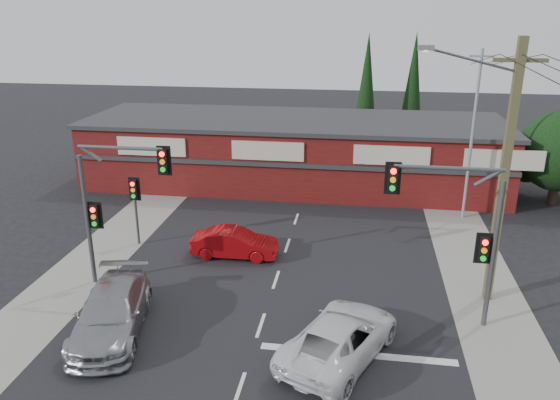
# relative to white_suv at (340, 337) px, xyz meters

# --- Properties ---
(ground) EXTENTS (120.00, 120.00, 0.00)m
(ground) POSITION_rel_white_suv_xyz_m (-2.91, 1.66, -0.73)
(ground) COLOR black
(ground) RESTS_ON ground
(road_strip) EXTENTS (14.00, 70.00, 0.01)m
(road_strip) POSITION_rel_white_suv_xyz_m (-2.91, 6.66, -0.72)
(road_strip) COLOR black
(road_strip) RESTS_ON ground
(verge_left) EXTENTS (3.00, 70.00, 0.02)m
(verge_left) POSITION_rel_white_suv_xyz_m (-11.41, 6.66, -0.72)
(verge_left) COLOR gray
(verge_left) RESTS_ON ground
(verge_right) EXTENTS (3.00, 70.00, 0.02)m
(verge_right) POSITION_rel_white_suv_xyz_m (5.59, 6.66, -0.72)
(verge_right) COLOR gray
(verge_right) RESTS_ON ground
(stop_line) EXTENTS (6.50, 0.35, 0.01)m
(stop_line) POSITION_rel_white_suv_xyz_m (0.59, 0.16, -0.71)
(stop_line) COLOR silver
(stop_line) RESTS_ON ground
(white_suv) EXTENTS (4.35, 5.78, 1.46)m
(white_suv) POSITION_rel_white_suv_xyz_m (0.00, 0.00, 0.00)
(white_suv) COLOR silver
(white_suv) RESTS_ON ground
(silver_suv) EXTENTS (3.35, 5.81, 1.59)m
(silver_suv) POSITION_rel_white_suv_xyz_m (-8.02, 0.23, 0.06)
(silver_suv) COLOR #999B9E
(silver_suv) RESTS_ON ground
(red_sedan) EXTENTS (3.99, 1.42, 1.31)m
(red_sedan) POSITION_rel_white_suv_xyz_m (-5.14, 6.99, -0.07)
(red_sedan) COLOR #96090C
(red_sedan) RESTS_ON ground
(lane_dashes) EXTENTS (0.12, 47.74, 0.01)m
(lane_dashes) POSITION_rel_white_suv_xyz_m (-2.91, 6.74, -0.71)
(lane_dashes) COLOR silver
(lane_dashes) RESTS_ON ground
(shop_building) EXTENTS (27.30, 8.40, 4.22)m
(shop_building) POSITION_rel_white_suv_xyz_m (-3.90, 18.65, 1.40)
(shop_building) COLOR #511010
(shop_building) RESTS_ON ground
(conifer_near) EXTENTS (1.80, 1.80, 9.25)m
(conifer_near) POSITION_rel_white_suv_xyz_m (0.59, 25.66, 4.75)
(conifer_near) COLOR #2D2116
(conifer_near) RESTS_ON ground
(conifer_far) EXTENTS (1.80, 1.80, 9.25)m
(conifer_far) POSITION_rel_white_suv_xyz_m (4.09, 27.66, 4.75)
(conifer_far) COLOR #2D2116
(conifer_far) RESTS_ON ground
(traffic_mast_left) EXTENTS (3.77, 0.27, 5.97)m
(traffic_mast_left) POSITION_rel_white_suv_xyz_m (-9.33, 3.67, 3.20)
(traffic_mast_left) COLOR #47494C
(traffic_mast_left) RESTS_ON ground
(traffic_mast_right) EXTENTS (3.96, 0.27, 5.97)m
(traffic_mast_right) POSITION_rel_white_suv_xyz_m (3.96, 2.67, 3.22)
(traffic_mast_right) COLOR #47494C
(traffic_mast_right) RESTS_ON ground
(pedestal_signal) EXTENTS (0.55, 0.27, 3.38)m
(pedestal_signal) POSITION_rel_white_suv_xyz_m (-10.11, 7.67, 1.68)
(pedestal_signal) COLOR #47494C
(pedestal_signal) RESTS_ON ground
(utility_pole) EXTENTS (4.38, 0.59, 10.00)m
(utility_pole) POSITION_rel_white_suv_xyz_m (5.46, 4.65, 4.67)
(utility_pole) COLOR brown
(utility_pole) RESTS_ON ground
(steel_pole) EXTENTS (1.20, 0.16, 9.00)m
(steel_pole) POSITION_rel_white_suv_xyz_m (6.09, 13.66, 3.97)
(steel_pole) COLOR gray
(steel_pole) RESTS_ON ground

